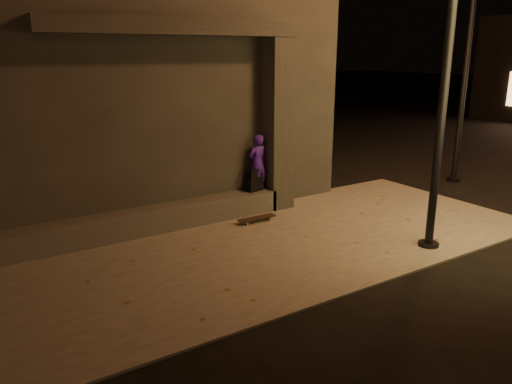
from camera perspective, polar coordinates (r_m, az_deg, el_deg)
ground at (r=7.40m, az=8.38°, el=-11.42°), size 120.00×120.00×0.00m
sidewalk at (r=8.85m, az=-0.17°, el=-6.40°), size 11.00×4.40×0.04m
building at (r=11.91m, az=-16.42°, el=11.56°), size 9.00×5.10×5.22m
ledge at (r=9.64m, az=-13.43°, el=-3.39°), size 6.00×0.55×0.45m
column at (r=10.70m, az=2.47°, el=7.62°), size 0.55×0.55×3.60m
canopy at (r=9.54m, az=-9.01°, el=18.13°), size 5.00×0.70×0.28m
skateboarder at (r=10.56m, az=0.19°, el=3.38°), size 0.47×0.35×1.20m
backpack at (r=10.61m, az=-0.26°, el=1.03°), size 0.37×0.26×0.48m
skateboard at (r=10.07m, az=0.11°, el=-3.02°), size 0.82×0.22×0.09m
street_lamp_0 at (r=8.81m, az=21.47°, el=18.38°), size 0.36×0.36×6.88m
street_lamp_2 at (r=13.99m, az=23.36°, el=17.39°), size 0.36×0.36×7.12m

